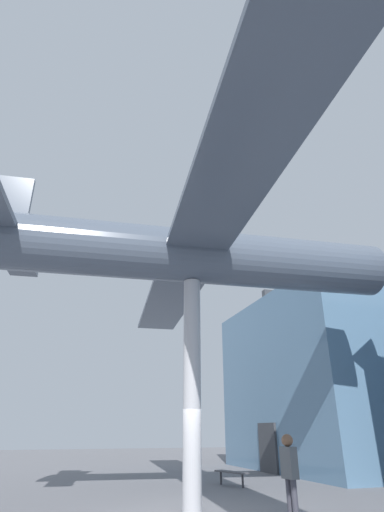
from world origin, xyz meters
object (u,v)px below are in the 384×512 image
Objects in this scene: suspended_airplane at (199,256)px; plaza_bench at (231,473)px; support_pylon_central at (192,384)px; visitor_person at (290,469)px.

plaza_bench is (-4.47, 2.71, -6.88)m from suspended_airplane.
support_pylon_central reaches higher than visitor_person.
visitor_person reaches higher than plaza_bench.
visitor_person is 1.15× the size of plaza_bench.
visitor_person is (2.17, 1.75, -2.11)m from support_pylon_central.
support_pylon_central is at bearing -33.64° from plaza_bench.
plaza_bench is (-6.62, 1.21, -0.66)m from visitor_person.
plaza_bench is (-4.45, 2.96, -2.76)m from support_pylon_central.
visitor_person is at bearing 38.93° from support_pylon_central.
plaza_bench is at bearing 154.41° from suspended_airplane.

